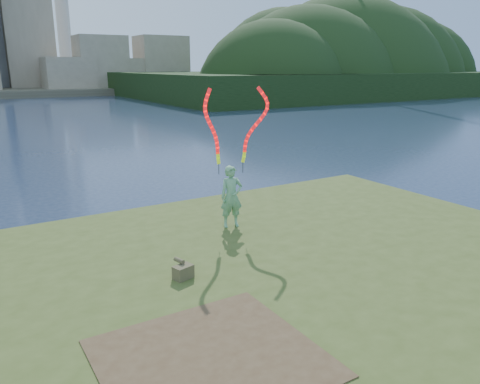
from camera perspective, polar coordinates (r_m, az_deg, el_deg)
ground at (r=11.28m, az=-1.24°, el=-11.71°), size 320.00×320.00×0.00m
grassy_knoll at (r=9.45m, az=6.03°, el=-15.18°), size 20.00×18.00×0.80m
dirt_patch at (r=7.54m, az=-3.62°, el=-19.52°), size 3.20×3.00×0.02m
wooded_hill at (r=94.42m, az=12.08°, el=11.79°), size 78.00×50.00×63.00m
woman_with_ribbons at (r=12.63m, az=-1.07°, el=1.88°), size 2.03×0.63×4.08m
canvas_bag at (r=9.95m, az=-6.98°, el=-9.56°), size 0.45×0.51×0.38m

